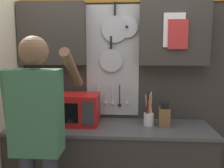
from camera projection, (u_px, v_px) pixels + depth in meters
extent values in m
cube|color=#4C4C4C|center=(111.00, 127.00, 2.56)|extent=(2.05, 0.63, 0.03)
cube|color=#38332D|center=(113.00, 90.00, 2.84)|extent=(2.62, 0.04, 2.44)
cube|color=#38332D|center=(52.00, 34.00, 2.70)|extent=(0.72, 0.16, 0.66)
cube|color=#38332D|center=(174.00, 33.00, 2.61)|extent=(0.72, 0.16, 0.66)
cube|color=#B2B2B2|center=(113.00, 61.00, 2.76)|extent=(0.58, 0.01, 1.22)
cylinder|color=#B7B7BC|center=(115.00, 29.00, 2.69)|extent=(0.29, 0.02, 0.29)
cube|color=black|center=(115.00, 9.00, 2.65)|extent=(0.02, 0.02, 0.14)
cylinder|color=#B7B7BC|center=(111.00, 60.00, 2.74)|extent=(0.25, 0.02, 0.25)
cube|color=black|center=(111.00, 43.00, 2.71)|extent=(0.02, 0.02, 0.14)
cylinder|color=silver|center=(127.00, 27.00, 2.68)|extent=(0.24, 0.01, 0.24)
sphere|color=black|center=(127.00, 27.00, 2.66)|extent=(0.03, 0.03, 0.03)
cylinder|color=silver|center=(98.00, 95.00, 2.80)|extent=(0.01, 0.01, 0.23)
ellipsoid|color=silver|center=(98.00, 106.00, 2.82)|extent=(0.05, 0.01, 0.05)
cylinder|color=silver|center=(105.00, 93.00, 2.79)|extent=(0.01, 0.01, 0.19)
ellipsoid|color=silver|center=(105.00, 103.00, 2.81)|extent=(0.05, 0.01, 0.04)
cylinder|color=silver|center=(112.00, 93.00, 2.79)|extent=(0.01, 0.01, 0.19)
ellipsoid|color=silver|center=(112.00, 103.00, 2.80)|extent=(0.05, 0.01, 0.05)
cylinder|color=black|center=(120.00, 95.00, 2.78)|extent=(0.01, 0.01, 0.22)
ellipsoid|color=black|center=(120.00, 105.00, 2.80)|extent=(0.04, 0.01, 0.03)
cylinder|color=silver|center=(127.00, 93.00, 2.78)|extent=(0.01, 0.01, 0.19)
ellipsoid|color=silver|center=(127.00, 103.00, 2.79)|extent=(0.04, 0.01, 0.04)
cube|color=white|center=(174.00, 30.00, 2.51)|extent=(0.22, 0.02, 0.34)
cube|color=red|center=(178.00, 34.00, 2.51)|extent=(0.20, 0.02, 0.30)
cube|color=red|center=(73.00, 109.00, 2.62)|extent=(0.54, 0.34, 0.32)
cube|color=black|center=(63.00, 113.00, 2.45)|extent=(0.30, 0.01, 0.20)
cube|color=#333338|center=(88.00, 114.00, 2.43)|extent=(0.12, 0.01, 0.24)
cube|color=brown|center=(164.00, 117.00, 2.56)|extent=(0.11, 0.15, 0.18)
cylinder|color=black|center=(161.00, 105.00, 2.51)|extent=(0.02, 0.03, 0.08)
cylinder|color=black|center=(163.00, 106.00, 2.51)|extent=(0.02, 0.03, 0.06)
cylinder|color=black|center=(164.00, 105.00, 2.51)|extent=(0.02, 0.03, 0.08)
cylinder|color=black|center=(166.00, 106.00, 2.51)|extent=(0.02, 0.03, 0.07)
cylinder|color=black|center=(167.00, 107.00, 2.51)|extent=(0.02, 0.02, 0.05)
cylinder|color=black|center=(169.00, 105.00, 2.51)|extent=(0.02, 0.03, 0.08)
cylinder|color=white|center=(149.00, 119.00, 2.57)|extent=(0.10, 0.10, 0.13)
cylinder|color=red|center=(148.00, 111.00, 2.56)|extent=(0.02, 0.03, 0.20)
cylinder|color=silver|center=(148.00, 111.00, 2.59)|extent=(0.03, 0.03, 0.18)
cylinder|color=silver|center=(150.00, 106.00, 2.57)|extent=(0.04, 0.05, 0.30)
cylinder|color=black|center=(147.00, 106.00, 2.55)|extent=(0.04, 0.07, 0.30)
cylinder|color=tan|center=(150.00, 109.00, 2.55)|extent=(0.03, 0.03, 0.25)
cylinder|color=silver|center=(151.00, 108.00, 2.56)|extent=(0.04, 0.04, 0.28)
cylinder|color=tan|center=(147.00, 107.00, 2.57)|extent=(0.04, 0.03, 0.27)
cylinder|color=tan|center=(148.00, 106.00, 2.57)|extent=(0.07, 0.07, 0.29)
cube|color=#3D704C|center=(36.00, 112.00, 1.91)|extent=(0.38, 0.22, 0.66)
sphere|color=brown|center=(34.00, 51.00, 1.85)|extent=(0.22, 0.22, 0.22)
cylinder|color=#3D704C|center=(8.00, 106.00, 1.94)|extent=(0.08, 0.17, 0.59)
cylinder|color=brown|center=(72.00, 70.00, 2.10)|extent=(0.08, 0.54, 0.37)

